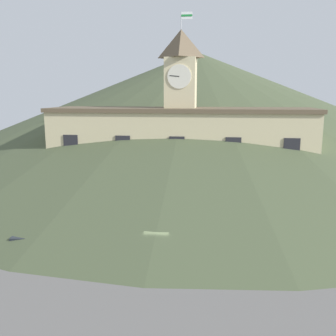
{
  "coord_description": "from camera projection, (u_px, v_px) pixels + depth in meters",
  "views": [
    {
      "loc": [
        5.78,
        -35.0,
        15.72
      ],
      "look_at": [
        0.0,
        7.69,
        7.22
      ],
      "focal_mm": 40.0,
      "sensor_mm": 36.0,
      "label": 1
    }
  ],
  "objects": [
    {
      "name": "civic_building",
      "position": [
        180.0,
        149.0,
        57.74
      ],
      "size": [
        39.8,
        10.26,
        27.43
      ],
      "color": "beige",
      "rests_on": "ground"
    },
    {
      "name": "street_lamp_far_right",
      "position": [
        282.0,
        186.0,
        50.31
      ],
      "size": [
        1.26,
        0.36,
        5.02
      ],
      "color": "black",
      "rests_on": "ground"
    },
    {
      "name": "street_lamp_left",
      "position": [
        169.0,
        181.0,
        52.3
      ],
      "size": [
        1.26,
        0.36,
        5.21
      ],
      "color": "black",
      "rests_on": "ground"
    },
    {
      "name": "car_green_wagon",
      "position": [
        107.0,
        211.0,
        49.04
      ],
      "size": [
        4.64,
        2.21,
        1.55
      ],
      "rotation": [
        0.0,
        0.0,
        3.16
      ],
      "color": "#2D663D",
      "rests_on": "ground"
    },
    {
      "name": "car_blue_van",
      "position": [
        205.0,
        233.0,
        40.39
      ],
      "size": [
        5.15,
        2.46,
        2.1
      ],
      "rotation": [
        0.0,
        0.0,
        0.02
      ],
      "color": "#284C99",
      "rests_on": "ground"
    },
    {
      "name": "ground_plane",
      "position": [
        158.0,
        252.0,
        37.83
      ],
      "size": [
        160.0,
        160.0,
        0.0
      ],
      "primitive_type": "plane",
      "color": "#605E5B"
    },
    {
      "name": "car_silver_hatch",
      "position": [
        176.0,
        216.0,
        47.05
      ],
      "size": [
        3.93,
        2.06,
        1.5
      ],
      "rotation": [
        0.0,
        0.0,
        3.16
      ],
      "color": "#B7B7BC",
      "rests_on": "ground"
    },
    {
      "name": "banner_fence",
      "position": [
        174.0,
        203.0,
        51.38
      ],
      "size": [
        38.18,
        0.12,
        2.15
      ],
      "color": "#1E8438",
      "rests_on": "ground"
    },
    {
      "name": "car_white_taxi",
      "position": [
        25.0,
        243.0,
        38.43
      ],
      "size": [
        4.68,
        2.55,
        1.5
      ],
      "rotation": [
        0.0,
        0.0,
        0.12
      ],
      "color": "white",
      "rests_on": "ground"
    },
    {
      "name": "car_black_suv",
      "position": [
        223.0,
        217.0,
        46.24
      ],
      "size": [
        5.1,
        2.82,
        1.8
      ],
      "rotation": [
        0.0,
        0.0,
        3.03
      ],
      "color": "black",
      "rests_on": "ground"
    },
    {
      "name": "street_lamp_far_left",
      "position": [
        77.0,
        180.0,
        54.13
      ],
      "size": [
        1.26,
        0.36,
        4.89
      ],
      "color": "black",
      "rests_on": "ground"
    },
    {
      "name": "hillside_backdrop",
      "position": [
        195.0,
        106.0,
        91.52
      ],
      "size": [
        129.93,
        129.93,
        25.71
      ],
      "primitive_type": "cone",
      "color": "#424C33",
      "rests_on": "ground"
    },
    {
      "name": "pedestrian",
      "position": [
        194.0,
        208.0,
        49.0
      ],
      "size": [
        0.55,
        0.55,
        1.89
      ],
      "rotation": [
        0.0,
        0.0,
        3.61
      ],
      "color": "brown",
      "rests_on": "ground"
    }
  ]
}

